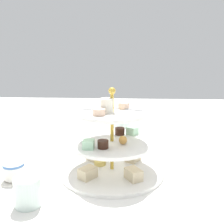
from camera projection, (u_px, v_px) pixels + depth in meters
ground_plane at (112, 172)px, 0.82m from camera, size 2.40×2.40×0.00m
tiered_serving_stand at (112, 149)px, 0.81m from camera, size 0.31×0.31×0.26m
water_glass_tall_right at (122, 128)px, 1.07m from camera, size 0.07×0.07×0.12m
water_glass_short_left at (28, 192)px, 0.64m from camera, size 0.06×0.06×0.07m
teacup_with_saucer at (14, 172)px, 0.77m from camera, size 0.09×0.09×0.05m
butter_knife_left at (216, 170)px, 0.83m from camera, size 0.05×0.17×0.00m
butter_knife_right at (41, 149)px, 1.00m from camera, size 0.12×0.14×0.00m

